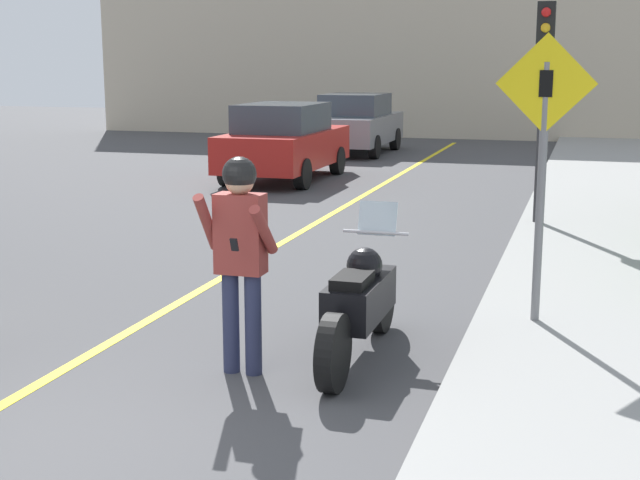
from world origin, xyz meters
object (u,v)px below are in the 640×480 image
motorcycle (360,302)px  person_biker (240,241)px  crossing_sign (543,151)px  parked_car_red (284,141)px  parked_car_grey (357,123)px  traffic_light (544,70)px

motorcycle → person_biker: (-0.85, -0.66, 0.63)m
crossing_sign → parked_car_red: bearing=121.0°
crossing_sign → motorcycle: bearing=-142.0°
parked_car_grey → person_biker: bearing=-78.4°
parked_car_red → parked_car_grey: 6.05m
traffic_light → parked_car_red: (-5.69, 4.58, -1.60)m
traffic_light → parked_car_red: traffic_light is taller
parked_car_red → parked_car_grey: same height
person_biker → crossing_sign: size_ratio=0.68×
person_biker → traffic_light: bearing=74.7°
motorcycle → traffic_light: bearing=80.3°
parked_car_red → crossing_sign: bearing=-59.0°
crossing_sign → parked_car_red: size_ratio=0.64×
person_biker → parked_car_red: person_biker is taller
parked_car_red → parked_car_grey: bearing=89.5°
motorcycle → parked_car_grey: parked_car_grey is taller
motorcycle → crossing_sign: bearing=38.0°
motorcycle → person_biker: 1.25m
person_biker → parked_car_grey: (-3.66, 17.82, -0.28)m
motorcycle → parked_car_grey: 17.74m
motorcycle → crossing_sign: 2.21m
crossing_sign → traffic_light: (-0.31, 5.41, 0.69)m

